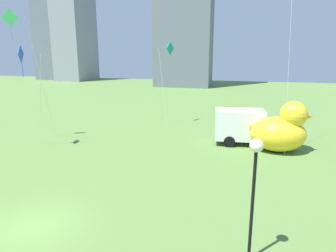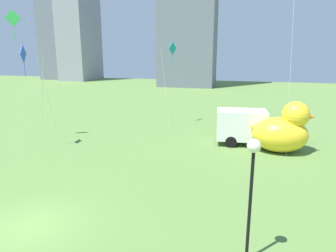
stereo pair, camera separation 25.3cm
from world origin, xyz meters
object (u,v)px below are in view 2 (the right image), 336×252
object	(u,v)px
kite_teal	(172,51)
kite_blue	(24,57)
box_truck	(249,127)
giant_inflatable_duck	(282,130)
lamppost	(252,169)
kite_green	(15,24)

from	to	relation	value
kite_teal	kite_blue	bearing A→B (deg)	-128.10
box_truck	kite_teal	distance (m)	11.22
giant_inflatable_duck	kite_teal	xyz separation A→B (m)	(-10.26, 6.63, 5.83)
giant_inflatable_duck	box_truck	bearing A→B (deg)	151.94
giant_inflatable_duck	lamppost	size ratio (longest dim) A/B	1.01
giant_inflatable_duck	kite_teal	world-z (taller)	kite_teal
kite_teal	giant_inflatable_duck	bearing A→B (deg)	-32.87
kite_green	kite_blue	distance (m)	3.55
kite_green	kite_teal	bearing A→B (deg)	41.42
lamppost	kite_blue	xyz separation A→B (m)	(-16.38, 9.43, 3.49)
box_truck	kite_blue	bearing A→B (deg)	-161.24
lamppost	giant_inflatable_duck	bearing A→B (deg)	80.05
giant_inflatable_duck	kite_teal	bearing A→B (deg)	147.13
lamppost	kite_green	world-z (taller)	kite_green
giant_inflatable_duck	kite_green	distance (m)	22.25
kite_blue	kite_teal	bearing A→B (deg)	51.90
kite_blue	giant_inflatable_duck	bearing A→B (deg)	12.68
kite_teal	lamppost	bearing A→B (deg)	-68.81
lamppost	box_truck	world-z (taller)	lamppost
giant_inflatable_duck	kite_blue	world-z (taller)	kite_blue
kite_green	kite_blue	world-z (taller)	kite_green
lamppost	kite_green	size ratio (longest dim) A/B	0.44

